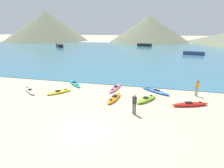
# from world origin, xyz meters

# --- Properties ---
(ground_plane) EXTENTS (400.00, 400.00, 0.00)m
(ground_plane) POSITION_xyz_m (0.00, 0.00, 0.00)
(ground_plane) COLOR #C6B793
(bay_water) EXTENTS (160.00, 70.00, 0.06)m
(bay_water) POSITION_xyz_m (0.00, 45.25, 0.03)
(bay_water) COLOR teal
(bay_water) RESTS_ON ground_plane
(far_hill_left) EXTENTS (48.94, 48.94, 17.08)m
(far_hill_left) POSITION_xyz_m (-59.91, 88.70, 8.54)
(far_hill_left) COLOR #6B7056
(far_hill_left) RESTS_ON ground_plane
(far_hill_midleft) EXTENTS (42.90, 42.90, 13.72)m
(far_hill_midleft) POSITION_xyz_m (0.72, 91.38, 6.86)
(far_hill_midleft) COLOR #6B7056
(far_hill_midleft) RESTS_ON ground_plane
(kayak_on_sand_0) EXTENTS (2.31, 2.54, 0.30)m
(kayak_on_sand_0) POSITION_xyz_m (-5.27, 6.26, 0.13)
(kayak_on_sand_0) COLOR yellow
(kayak_on_sand_0) RESTS_ON ground_plane
(kayak_on_sand_1) EXTENTS (2.14, 2.68, 0.41)m
(kayak_on_sand_1) POSITION_xyz_m (3.97, 6.24, 0.18)
(kayak_on_sand_1) COLOR #8CCC2D
(kayak_on_sand_1) RESTS_ON ground_plane
(kayak_on_sand_2) EXTENTS (2.76, 2.31, 0.35)m
(kayak_on_sand_2) POSITION_xyz_m (-8.58, 5.81, 0.15)
(kayak_on_sand_2) COLOR white
(kayak_on_sand_2) RESTS_ON ground_plane
(kayak_on_sand_3) EXTENTS (1.19, 3.44, 0.29)m
(kayak_on_sand_3) POSITION_xyz_m (0.32, 8.94, 0.12)
(kayak_on_sand_3) COLOR #E5668C
(kayak_on_sand_3) RESTS_ON ground_plane
(kayak_on_sand_4) EXTENTS (3.37, 1.75, 0.38)m
(kayak_on_sand_4) POSITION_xyz_m (7.83, 5.98, 0.17)
(kayak_on_sand_4) COLOR red
(kayak_on_sand_4) RESTS_ON ground_plane
(kayak_on_sand_5) EXTENTS (2.85, 2.86, 0.30)m
(kayak_on_sand_5) POSITION_xyz_m (-4.95, 9.42, 0.13)
(kayak_on_sand_5) COLOR teal
(kayak_on_sand_5) RESTS_ON ground_plane
(kayak_on_sand_6) EXTENTS (3.24, 2.56, 0.31)m
(kayak_on_sand_6) POSITION_xyz_m (4.79, 8.96, 0.13)
(kayak_on_sand_6) COLOR blue
(kayak_on_sand_6) RESTS_ON ground_plane
(kayak_on_sand_7) EXTENTS (1.18, 3.12, 0.33)m
(kayak_on_sand_7) POSITION_xyz_m (0.89, 5.89, 0.14)
(kayak_on_sand_7) COLOR orange
(kayak_on_sand_7) RESTS_ON ground_plane
(person_near_foreground) EXTENTS (0.35, 0.31, 1.74)m
(person_near_foreground) POSITION_xyz_m (3.14, 3.27, 1.00)
(person_near_foreground) COLOR #384260
(person_near_foreground) RESTS_ON ground_plane
(person_near_waterline) EXTENTS (0.34, 0.24, 1.69)m
(person_near_waterline) POSITION_xyz_m (8.86, 8.78, 0.97)
(person_near_waterline) COLOR gray
(person_near_waterline) RESTS_ON ground_plane
(moored_boat_0) EXTENTS (5.41, 2.15, 0.90)m
(moored_boat_0) POSITION_xyz_m (14.61, 41.24, 0.51)
(moored_boat_0) COLOR navy
(moored_boat_0) RESTS_ON bay_water
(moored_boat_1) EXTENTS (4.73, 4.97, 1.13)m
(moored_boat_1) POSITION_xyz_m (-31.21, 52.01, 0.62)
(moored_boat_1) COLOR black
(moored_boat_1) RESTS_ON bay_water
(moored_boat_2) EXTENTS (5.92, 2.91, 1.10)m
(moored_boat_2) POSITION_xyz_m (0.29, 63.25, 0.61)
(moored_boat_2) COLOR black
(moored_boat_2) RESTS_ON bay_water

